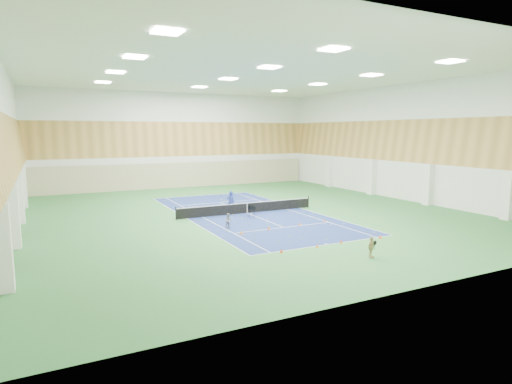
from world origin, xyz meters
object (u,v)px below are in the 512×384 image
child_court (229,221)px  coach (231,202)px  ball_cart (251,211)px  tennis_net (247,207)px  child_apron (371,247)px

child_court → coach: bearing=67.2°
coach → ball_cart: (0.74, -2.68, -0.48)m
coach → tennis_net: bearing=142.5°
child_apron → child_court: bearing=87.9°
coach → ball_cart: 2.82m
child_court → child_apron: bearing=-66.0°
tennis_net → child_court: child_court is taller
tennis_net → child_court: size_ratio=11.30×
child_apron → ball_cart: 13.57m
tennis_net → ball_cart: bearing=-103.8°
ball_cart → child_court: bearing=-125.5°
child_apron → coach: bearing=71.7°
ball_cart → coach: bearing=118.1°
coach → child_apron: 16.31m
tennis_net → coach: 1.56m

